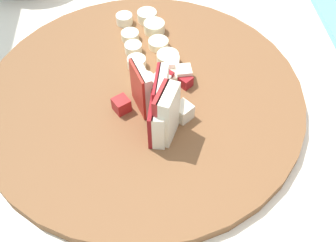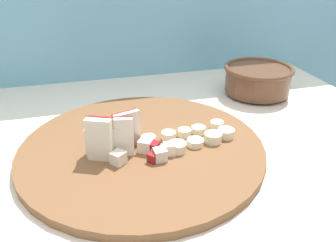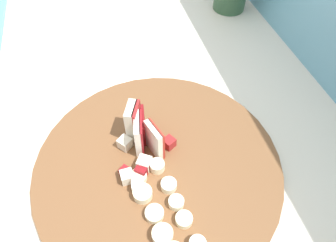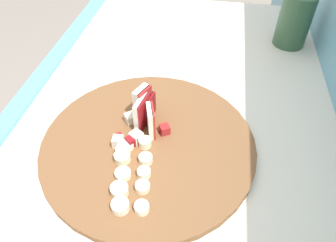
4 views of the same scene
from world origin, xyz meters
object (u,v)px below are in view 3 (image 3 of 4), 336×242
(cutting_board, at_px, (158,165))
(apple_wedge_fan, at_px, (141,129))
(banana_slice_rows, at_px, (164,209))
(apple_dice_pile, at_px, (139,163))

(cutting_board, xyz_separation_m, apple_wedge_fan, (-0.05, -0.02, 0.04))
(apple_wedge_fan, xyz_separation_m, banana_slice_rows, (0.13, 0.00, -0.02))
(banana_slice_rows, bearing_deg, cutting_board, 171.94)
(cutting_board, height_order, apple_wedge_fan, apple_wedge_fan)
(banana_slice_rows, bearing_deg, apple_dice_pile, -166.94)
(cutting_board, bearing_deg, apple_wedge_fan, -163.03)
(cutting_board, relative_size, banana_slice_rows, 2.52)
(apple_wedge_fan, distance_m, banana_slice_rows, 0.13)
(apple_dice_pile, bearing_deg, cutting_board, 88.34)
(cutting_board, relative_size, apple_wedge_fan, 4.50)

